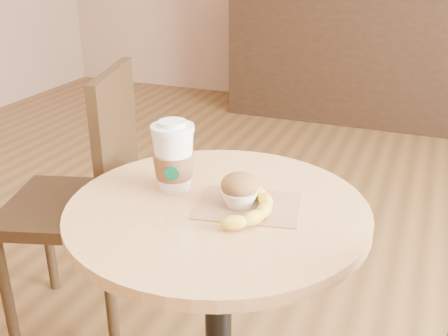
# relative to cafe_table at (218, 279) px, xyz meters

# --- Properties ---
(cafe_table) EXTENTS (0.72, 0.72, 0.75)m
(cafe_table) POSITION_rel_cafe_table_xyz_m (0.00, 0.00, 0.00)
(cafe_table) COLOR black
(cafe_table) RESTS_ON ground
(chair_left) EXTENTS (0.53, 0.53, 0.96)m
(chair_left) POSITION_rel_cafe_table_xyz_m (-0.61, 0.30, -0.01)
(chair_left) COLOR #2F2010
(chair_left) RESTS_ON ground
(service_counter) EXTENTS (2.30, 0.65, 1.04)m
(service_counter) POSITION_rel_cafe_table_xyz_m (-0.03, 3.23, -0.02)
(service_counter) COLOR black
(service_counter) RESTS_ON ground
(kraft_bag) EXTENTS (0.27, 0.22, 0.00)m
(kraft_bag) POSITION_rel_cafe_table_xyz_m (0.07, 0.02, 0.21)
(kraft_bag) COLOR #8E6345
(kraft_bag) RESTS_ON cafe_table
(coffee_cup) EXTENTS (0.11, 0.11, 0.18)m
(coffee_cup) POSITION_rel_cafe_table_xyz_m (-0.14, 0.05, 0.29)
(coffee_cup) COLOR silver
(coffee_cup) RESTS_ON cafe_table
(muffin) EXTENTS (0.09, 0.09, 0.08)m
(muffin) POSITION_rel_cafe_table_xyz_m (0.05, 0.01, 0.25)
(muffin) COLOR white
(muffin) RESTS_ON kraft_bag
(banana) EXTENTS (0.18, 0.26, 0.03)m
(banana) POSITION_rel_cafe_table_xyz_m (0.08, -0.01, 0.23)
(banana) COLOR gold
(banana) RESTS_ON kraft_bag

